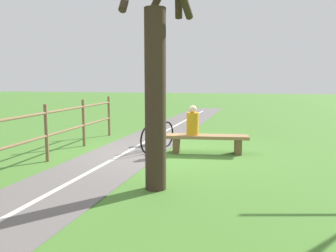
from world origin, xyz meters
name	(u,v)px	position (x,y,z in m)	size (l,w,h in m)	color
ground_plane	(160,152)	(0.00, 0.00, 0.00)	(80.00, 80.00, 0.00)	#477A2D
paved_path	(34,203)	(0.95, 4.00, 0.01)	(1.85, 36.00, 0.02)	#66605E
path_centre_line	(34,202)	(0.95, 4.00, 0.02)	(0.10, 32.00, 0.00)	silver
bench	(207,140)	(-1.19, -0.16, 0.33)	(2.09, 0.67, 0.46)	#937047
person_seated	(193,122)	(-0.83, -0.12, 0.78)	(0.34, 0.34, 0.74)	orange
bicycle	(158,136)	(0.10, -0.23, 0.38)	(0.50, 1.63, 0.89)	black
backpack	(152,139)	(0.43, -0.82, 0.20)	(0.36, 0.35, 0.41)	navy
tree_by_path	(156,82)	(-0.68, 2.92, 1.79)	(1.04, 1.03, 4.12)	#38281E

